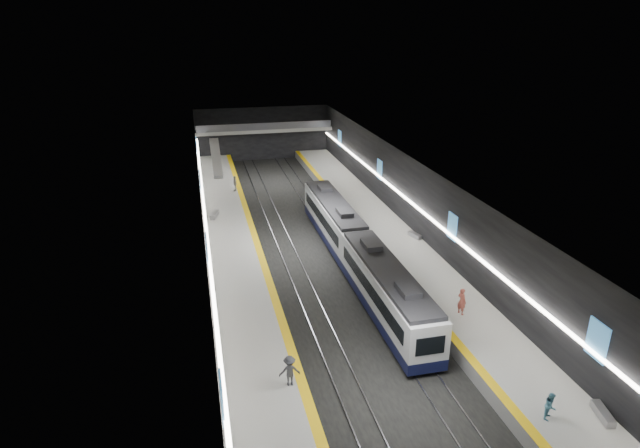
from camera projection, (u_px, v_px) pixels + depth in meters
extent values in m
plane|color=black|center=(314.00, 249.00, 50.67)|extent=(70.00, 70.00, 0.00)
cube|color=beige|center=(313.00, 168.00, 47.76)|extent=(20.00, 70.00, 0.04)
cube|color=black|center=(203.00, 219.00, 47.06)|extent=(0.04, 70.00, 8.00)
cube|color=black|center=(415.00, 202.00, 51.38)|extent=(0.04, 70.00, 8.00)
cube|color=black|center=(262.00, 134.00, 80.93)|extent=(20.00, 0.04, 8.00)
cube|color=slate|center=(234.00, 252.00, 48.87)|extent=(5.00, 70.00, 1.00)
cube|color=#A0A09B|center=(233.00, 247.00, 48.69)|extent=(5.00, 70.00, 0.02)
cube|color=yellow|center=(257.00, 245.00, 49.16)|extent=(0.60, 70.00, 0.02)
cube|color=slate|center=(388.00, 237.00, 52.11)|extent=(5.00, 70.00, 1.00)
cube|color=#A0A09B|center=(389.00, 233.00, 51.93)|extent=(5.00, 70.00, 0.02)
cube|color=yellow|center=(367.00, 234.00, 51.45)|extent=(0.60, 70.00, 0.02)
cube|color=gray|center=(280.00, 252.00, 49.96)|extent=(0.08, 70.00, 0.12)
cube|color=gray|center=(295.00, 251.00, 50.27)|extent=(0.08, 70.00, 0.12)
cube|color=gray|center=(332.00, 247.00, 51.04)|extent=(0.08, 70.00, 0.12)
cube|color=gray|center=(346.00, 246.00, 51.35)|extent=(0.08, 70.00, 0.12)
cube|color=#0E1235|center=(386.00, 307.00, 39.17)|extent=(2.65, 15.00, 0.80)
cube|color=silver|center=(387.00, 287.00, 38.57)|extent=(2.65, 15.00, 2.50)
cube|color=black|center=(388.00, 270.00, 38.06)|extent=(2.44, 14.25, 0.30)
cube|color=black|center=(387.00, 286.00, 38.56)|extent=(2.69, 13.20, 1.00)
cube|color=black|center=(430.00, 346.00, 31.78)|extent=(1.85, 0.05, 1.20)
cube|color=#0E1235|center=(334.00, 232.00, 52.76)|extent=(2.65, 15.00, 0.80)
cube|color=silver|center=(334.00, 216.00, 52.16)|extent=(2.65, 15.00, 2.50)
cube|color=black|center=(334.00, 203.00, 51.65)|extent=(2.44, 14.25, 0.30)
cube|color=black|center=(334.00, 216.00, 52.15)|extent=(2.69, 13.20, 1.00)
cube|color=black|center=(356.00, 247.00, 45.37)|extent=(1.85, 0.05, 1.20)
cube|color=#4086C1|center=(222.00, 398.00, 24.24)|extent=(0.10, 1.50, 2.20)
cube|color=#4086C1|center=(207.00, 249.00, 39.65)|extent=(0.10, 1.50, 2.20)
cube|color=#4086C1|center=(200.00, 181.00, 55.95)|extent=(0.10, 1.50, 2.20)
cube|color=#4086C1|center=(197.00, 145.00, 71.36)|extent=(0.10, 1.50, 2.20)
cube|color=#4086C1|center=(597.00, 341.00, 28.53)|extent=(0.10, 1.50, 2.20)
cube|color=#4086C1|center=(452.00, 227.00, 43.93)|extent=(0.10, 1.50, 2.20)
cube|color=#4086C1|center=(379.00, 169.00, 60.24)|extent=(0.10, 1.50, 2.20)
cube|color=#4086C1|center=(340.00, 138.00, 75.64)|extent=(0.10, 1.50, 2.20)
cube|color=white|center=(205.00, 221.00, 47.17)|extent=(0.25, 68.60, 0.12)
cube|color=white|center=(413.00, 204.00, 51.41)|extent=(0.25, 68.60, 0.12)
cube|color=gray|center=(264.00, 130.00, 78.75)|extent=(20.00, 3.00, 0.50)
cube|color=#47474C|center=(265.00, 126.00, 77.17)|extent=(19.60, 0.08, 1.00)
cube|color=#99999E|center=(216.00, 158.00, 71.56)|extent=(1.20, 7.50, 3.92)
cube|color=#99999E|center=(214.00, 215.00, 55.94)|extent=(1.09, 2.07, 0.49)
cube|color=#99999E|center=(603.00, 414.00, 27.99)|extent=(0.89, 1.87, 0.44)
cube|color=#99999E|center=(415.00, 235.00, 50.76)|extent=(0.91, 1.71, 0.40)
imported|color=#B95345|center=(462.00, 301.00, 37.45)|extent=(0.67, 0.83, 1.98)
imported|color=#5294B1|center=(551.00, 406.00, 27.74)|extent=(0.95, 0.94, 1.55)
imported|color=#BBB7AB|center=(235.00, 183.00, 64.06)|extent=(0.46, 1.07, 1.82)
imported|color=#3A3B41|center=(290.00, 371.00, 30.22)|extent=(1.24, 0.74, 1.87)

